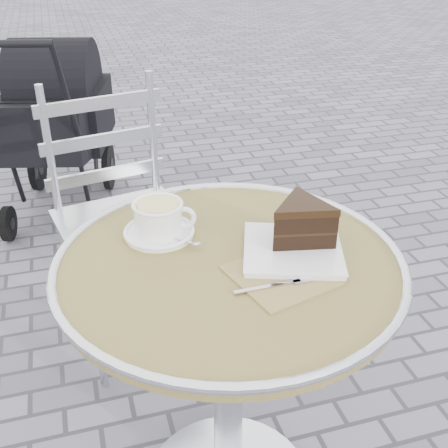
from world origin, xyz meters
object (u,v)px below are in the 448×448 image
object	(u,v)px
cake_plate_set	(300,229)
bistro_chair	(114,188)
cafe_table	(229,323)
cappuccino_set	(159,221)
baby_stroller	(56,128)

from	to	relation	value
cake_plate_set	bistro_chair	distance (m)	0.86
cafe_table	cappuccino_set	bearing A→B (deg)	129.81
cafe_table	cappuccino_set	distance (m)	0.27
bistro_chair	baby_stroller	distance (m)	1.06
baby_stroller	cafe_table	bearing A→B (deg)	-64.97
bistro_chair	cafe_table	bearing A→B (deg)	-89.46
cappuccino_set	cake_plate_set	xyz separation A→B (m)	(0.27, -0.14, 0.01)
baby_stroller	cake_plate_set	bearing A→B (deg)	-60.42
cafe_table	baby_stroller	size ratio (longest dim) A/B	0.75
cake_plate_set	baby_stroller	world-z (taller)	baby_stroller
baby_stroller	cappuccino_set	bearing A→B (deg)	-67.99
cappuccino_set	baby_stroller	size ratio (longest dim) A/B	0.17
cafe_table	baby_stroller	distance (m)	1.84
cappuccino_set	bistro_chair	xyz separation A→B (m)	(-0.04, 0.63, -0.21)
bistro_chair	cappuccino_set	bearing A→B (deg)	-97.22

